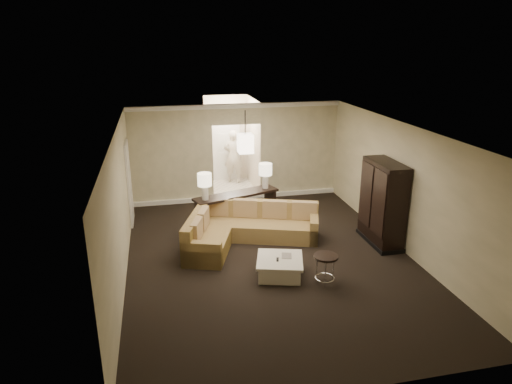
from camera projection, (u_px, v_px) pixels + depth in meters
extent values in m
plane|color=black|center=(270.00, 259.00, 9.84)|extent=(8.00, 8.00, 0.00)
cube|color=beige|center=(237.00, 152.00, 13.08)|extent=(6.00, 0.04, 2.80)
cube|color=beige|center=(349.00, 302.00, 5.69)|extent=(6.00, 0.04, 2.80)
cube|color=beige|center=(120.00, 209.00, 8.78)|extent=(0.04, 8.00, 2.80)
cube|color=beige|center=(403.00, 188.00, 10.00)|extent=(0.04, 8.00, 2.80)
cube|color=white|center=(272.00, 131.00, 8.94)|extent=(6.00, 8.00, 0.02)
cube|color=white|center=(236.00, 106.00, 12.61)|extent=(6.00, 0.10, 0.12)
cube|color=white|center=(238.00, 197.00, 13.47)|extent=(6.00, 0.10, 0.12)
cube|color=white|center=(129.00, 183.00, 11.48)|extent=(0.05, 0.90, 2.10)
cube|color=silver|center=(232.00, 188.00, 14.46)|extent=(1.40, 2.00, 0.01)
cube|color=beige|center=(208.00, 146.00, 13.87)|extent=(0.04, 2.00, 2.80)
cube|color=beige|center=(253.00, 144.00, 14.15)|extent=(0.04, 2.00, 2.80)
cube|color=beige|center=(226.00, 138.00, 14.93)|extent=(1.40, 0.04, 2.80)
cube|color=white|center=(226.00, 149.00, 15.02)|extent=(0.90, 0.05, 2.10)
cube|color=brown|center=(258.00, 229.00, 10.85)|extent=(2.95, 1.71, 0.40)
cube|color=brown|center=(208.00, 247.00, 9.94)|extent=(1.23, 1.52, 0.40)
cube|color=brown|center=(259.00, 209.00, 11.01)|extent=(2.74, 1.13, 0.43)
cube|color=brown|center=(198.00, 221.00, 10.28)|extent=(0.94, 2.21, 0.43)
cube|color=brown|center=(314.00, 228.00, 10.68)|extent=(0.45, 0.86, 0.58)
cube|color=brown|center=(202.00, 255.00, 9.38)|extent=(0.86, 0.45, 0.58)
cube|color=#9E7D54|center=(217.00, 207.00, 11.07)|extent=(0.60, 0.33, 0.43)
cube|color=#9E7D54|center=(246.00, 208.00, 10.99)|extent=(0.60, 0.33, 0.43)
cube|color=#9E7D54|center=(275.00, 209.00, 10.92)|extent=(0.60, 0.33, 0.43)
cube|color=#9E7D54|center=(304.00, 210.00, 10.84)|extent=(0.60, 0.33, 0.43)
cube|color=#9E7D54|center=(204.00, 219.00, 10.35)|extent=(0.33, 0.58, 0.43)
cube|color=#9E7D54|center=(197.00, 230.00, 9.73)|extent=(0.33, 0.58, 0.43)
cube|color=white|center=(280.00, 268.00, 9.12)|extent=(1.00, 1.00, 0.31)
cube|color=white|center=(280.00, 260.00, 9.07)|extent=(1.11, 1.11, 0.05)
cube|color=black|center=(278.00, 259.00, 9.01)|extent=(0.08, 0.15, 0.02)
cube|color=beige|center=(287.00, 256.00, 9.18)|extent=(0.26, 0.31, 0.01)
cube|color=black|center=(236.00, 195.00, 11.35)|extent=(2.25, 1.18, 0.06)
cube|color=black|center=(200.00, 218.00, 10.99)|extent=(0.22, 0.45, 0.80)
cube|color=black|center=(270.00, 203.00, 11.97)|extent=(0.22, 0.45, 0.80)
cube|color=black|center=(237.00, 221.00, 11.57)|extent=(2.14, 1.10, 0.04)
cube|color=black|center=(383.00, 203.00, 10.34)|extent=(0.53, 1.29, 1.93)
cube|color=black|center=(379.00, 203.00, 9.94)|extent=(0.03, 0.57, 1.47)
cube|color=black|center=(366.00, 194.00, 10.53)|extent=(0.03, 0.57, 1.47)
cube|color=black|center=(379.00, 240.00, 10.63)|extent=(0.57, 1.34, 0.09)
cylinder|color=black|center=(326.00, 256.00, 8.71)|extent=(0.47, 0.47, 0.04)
torus|color=silver|center=(325.00, 278.00, 8.85)|extent=(0.39, 0.39, 0.03)
cylinder|color=silver|center=(333.00, 268.00, 8.87)|extent=(0.03, 0.03, 0.55)
cylinder|color=silver|center=(317.00, 267.00, 8.90)|extent=(0.03, 0.03, 0.55)
cylinder|color=silver|center=(325.00, 274.00, 8.63)|extent=(0.03, 0.03, 0.55)
cylinder|color=white|center=(205.00, 193.00, 10.86)|extent=(0.16, 0.16, 0.35)
cylinder|color=#FFECBF|center=(205.00, 180.00, 10.76)|extent=(0.34, 0.34, 0.30)
cylinder|color=white|center=(265.00, 181.00, 11.70)|extent=(0.16, 0.16, 0.35)
cylinder|color=#FFECBF|center=(265.00, 169.00, 11.59)|extent=(0.34, 0.34, 0.30)
cylinder|color=black|center=(245.00, 122.00, 11.53)|extent=(0.02, 0.02, 0.60)
cube|color=#FFE7C6|center=(245.00, 143.00, 11.71)|extent=(0.38, 0.38, 0.48)
imported|color=beige|center=(234.00, 154.00, 14.74)|extent=(0.82, 0.71, 1.93)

